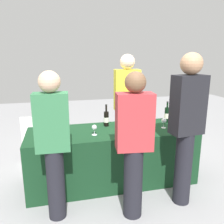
{
  "coord_description": "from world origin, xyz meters",
  "views": [
    {
      "loc": [
        -0.69,
        -2.89,
        1.74
      ],
      "look_at": [
        0.0,
        0.0,
        0.99
      ],
      "focal_mm": 37.13,
      "sensor_mm": 36.0,
      "label": 1
    }
  ],
  "objects_px": {
    "wine_bottle_3": "(167,115)",
    "wine_glass_1": "(94,128)",
    "guest_0": "(53,141)",
    "guest_1": "(134,142)",
    "wine_bottle_0": "(106,119)",
    "menu_board": "(39,139)",
    "wine_bottle_2": "(138,116)",
    "wine_bottle_1": "(127,117)",
    "wine_glass_2": "(147,125)",
    "server_pouring": "(127,104)",
    "wine_glass_3": "(164,121)",
    "guest_2": "(187,124)",
    "wine_glass_0": "(65,129)"
  },
  "relations": [
    {
      "from": "wine_bottle_3",
      "to": "guest_2",
      "type": "xyz_separation_m",
      "value": [
        -0.19,
        -0.85,
        0.12
      ]
    },
    {
      "from": "wine_bottle_3",
      "to": "wine_glass_0",
      "type": "xyz_separation_m",
      "value": [
        -1.51,
        -0.25,
        -0.02
      ]
    },
    {
      "from": "wine_glass_3",
      "to": "guest_1",
      "type": "xyz_separation_m",
      "value": [
        -0.67,
        -0.69,
        0.02
      ]
    },
    {
      "from": "wine_glass_1",
      "to": "guest_2",
      "type": "distance_m",
      "value": 1.11
    },
    {
      "from": "wine_glass_3",
      "to": "guest_0",
      "type": "distance_m",
      "value": 1.57
    },
    {
      "from": "menu_board",
      "to": "wine_bottle_2",
      "type": "bearing_deg",
      "value": -19.16
    },
    {
      "from": "wine_bottle_0",
      "to": "wine_bottle_1",
      "type": "height_order",
      "value": "wine_bottle_1"
    },
    {
      "from": "wine_glass_0",
      "to": "wine_glass_3",
      "type": "xyz_separation_m",
      "value": [
        1.35,
        0.0,
        0.01
      ]
    },
    {
      "from": "wine_glass_1",
      "to": "menu_board",
      "type": "relative_size",
      "value": 0.18
    },
    {
      "from": "server_pouring",
      "to": "guest_2",
      "type": "bearing_deg",
      "value": 106.64
    },
    {
      "from": "wine_glass_2",
      "to": "wine_glass_3",
      "type": "bearing_deg",
      "value": 20.74
    },
    {
      "from": "server_pouring",
      "to": "menu_board",
      "type": "distance_m",
      "value": 1.57
    },
    {
      "from": "server_pouring",
      "to": "guest_1",
      "type": "distance_m",
      "value": 1.41
    },
    {
      "from": "wine_glass_2",
      "to": "guest_1",
      "type": "height_order",
      "value": "guest_1"
    },
    {
      "from": "wine_glass_1",
      "to": "menu_board",
      "type": "height_order",
      "value": "wine_glass_1"
    },
    {
      "from": "wine_bottle_3",
      "to": "wine_glass_1",
      "type": "relative_size",
      "value": 2.38
    },
    {
      "from": "wine_glass_2",
      "to": "wine_glass_0",
      "type": "bearing_deg",
      "value": 173.88
    },
    {
      "from": "guest_1",
      "to": "guest_0",
      "type": "bearing_deg",
      "value": 175.4
    },
    {
      "from": "wine_bottle_0",
      "to": "guest_1",
      "type": "xyz_separation_m",
      "value": [
        0.09,
        -0.96,
        0.01
      ]
    },
    {
      "from": "server_pouring",
      "to": "guest_1",
      "type": "relative_size",
      "value": 1.1
    },
    {
      "from": "wine_bottle_2",
      "to": "guest_0",
      "type": "bearing_deg",
      "value": -147.53
    },
    {
      "from": "wine_bottle_2",
      "to": "menu_board",
      "type": "relative_size",
      "value": 0.44
    },
    {
      "from": "wine_bottle_0",
      "to": "guest_1",
      "type": "height_order",
      "value": "guest_1"
    },
    {
      "from": "wine_bottle_3",
      "to": "server_pouring",
      "type": "bearing_deg",
      "value": 139.2
    },
    {
      "from": "wine_bottle_3",
      "to": "wine_glass_3",
      "type": "bearing_deg",
      "value": -124.18
    },
    {
      "from": "wine_bottle_2",
      "to": "wine_glass_1",
      "type": "relative_size",
      "value": 2.5
    },
    {
      "from": "wine_bottle_2",
      "to": "menu_board",
      "type": "xyz_separation_m",
      "value": [
        -1.46,
        0.75,
        -0.49
      ]
    },
    {
      "from": "guest_2",
      "to": "guest_0",
      "type": "bearing_deg",
      "value": 170.03
    },
    {
      "from": "wine_glass_2",
      "to": "guest_1",
      "type": "bearing_deg",
      "value": -122.69
    },
    {
      "from": "wine_bottle_1",
      "to": "guest_1",
      "type": "bearing_deg",
      "value": -102.55
    },
    {
      "from": "wine_bottle_2",
      "to": "guest_2",
      "type": "distance_m",
      "value": 0.88
    },
    {
      "from": "guest_0",
      "to": "wine_bottle_1",
      "type": "bearing_deg",
      "value": 40.18
    },
    {
      "from": "wine_glass_3",
      "to": "server_pouring",
      "type": "relative_size",
      "value": 0.08
    },
    {
      "from": "wine_bottle_1",
      "to": "wine_glass_1",
      "type": "xyz_separation_m",
      "value": [
        -0.52,
        -0.31,
        -0.02
      ]
    },
    {
      "from": "wine_glass_1",
      "to": "wine_bottle_1",
      "type": "bearing_deg",
      "value": 31.07
    },
    {
      "from": "wine_bottle_2",
      "to": "wine_bottle_0",
      "type": "bearing_deg",
      "value": 174.99
    },
    {
      "from": "wine_bottle_2",
      "to": "wine_bottle_3",
      "type": "distance_m",
      "value": 0.45
    },
    {
      "from": "guest_0",
      "to": "guest_1",
      "type": "distance_m",
      "value": 0.83
    },
    {
      "from": "wine_bottle_0",
      "to": "server_pouring",
      "type": "xyz_separation_m",
      "value": [
        0.42,
        0.4,
        0.1
      ]
    },
    {
      "from": "wine_bottle_1",
      "to": "guest_0",
      "type": "relative_size",
      "value": 0.21
    },
    {
      "from": "wine_glass_3",
      "to": "menu_board",
      "type": "bearing_deg",
      "value": 150.65
    },
    {
      "from": "wine_bottle_0",
      "to": "wine_glass_1",
      "type": "bearing_deg",
      "value": -124.2
    },
    {
      "from": "wine_glass_0",
      "to": "wine_glass_2",
      "type": "xyz_separation_m",
      "value": [
        1.05,
        -0.11,
        0.0
      ]
    },
    {
      "from": "wine_bottle_0",
      "to": "menu_board",
      "type": "relative_size",
      "value": 0.42
    },
    {
      "from": "wine_bottle_3",
      "to": "server_pouring",
      "type": "distance_m",
      "value": 0.66
    },
    {
      "from": "wine_bottle_3",
      "to": "guest_0",
      "type": "xyz_separation_m",
      "value": [
        -1.64,
        -0.77,
        0.02
      ]
    },
    {
      "from": "guest_1",
      "to": "wine_glass_0",
      "type": "bearing_deg",
      "value": 141.22
    },
    {
      "from": "wine_glass_1",
      "to": "guest_2",
      "type": "relative_size",
      "value": 0.08
    },
    {
      "from": "wine_glass_1",
      "to": "wine_glass_3",
      "type": "relative_size",
      "value": 0.95
    },
    {
      "from": "wine_bottle_0",
      "to": "server_pouring",
      "type": "distance_m",
      "value": 0.59
    }
  ]
}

